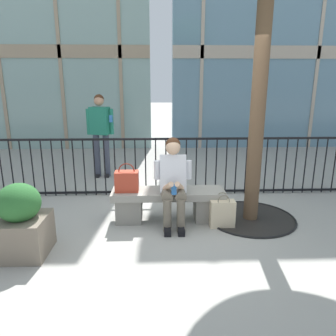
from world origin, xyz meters
TOP-DOWN VIEW (x-y plane):
  - ground_plane at (0.00, 0.00)m, footprint 60.00×60.00m
  - stone_bench at (0.00, 0.00)m, footprint 1.60×0.44m
  - seated_person_with_phone at (0.06, -0.13)m, footprint 0.52×0.66m
  - handbag_on_bench at (-0.58, -0.01)m, footprint 0.33×0.20m
  - shopping_bag at (0.73, -0.26)m, footprint 0.33×0.17m
  - bystander_at_railing at (-1.32, 2.30)m, footprint 0.55×0.33m
  - plaza_railing at (0.00, 1.10)m, footprint 7.11×0.04m
  - planter at (-1.70, -0.89)m, footprint 0.57×0.57m

SIDE VIEW (x-z plane):
  - ground_plane at x=0.00m, z-range 0.00..0.00m
  - shopping_bag at x=0.73m, z-range -0.05..0.43m
  - stone_bench at x=0.00m, z-range 0.05..0.50m
  - planter at x=-1.70m, z-range -0.03..0.82m
  - plaza_railing at x=0.00m, z-range 0.01..1.03m
  - handbag_on_bench at x=-0.58m, z-range 0.40..0.80m
  - seated_person_with_phone at x=0.06m, z-range 0.04..1.26m
  - bystander_at_railing at x=-1.32m, z-range 0.15..1.86m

